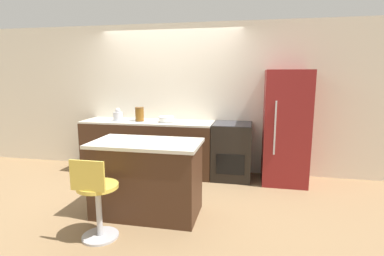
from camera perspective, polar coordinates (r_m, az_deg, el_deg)
name	(u,v)px	position (r m, az deg, el deg)	size (l,w,h in m)	color
ground_plane	(161,180)	(5.07, -5.86, -9.75)	(14.00, 14.00, 0.00)	#8E704C
wall_back	(171,98)	(5.45, -3.93, 5.69)	(8.00, 0.06, 2.60)	silver
back_counter	(148,147)	(5.36, -8.39, -3.57)	(2.30, 0.64, 0.93)	#422819
kitchen_island	(147,178)	(3.78, -8.56, -9.39)	(1.32, 0.73, 0.92)	#422819
oven_range	(232,151)	(5.06, 7.60, -4.34)	(0.64, 0.66, 0.93)	black
refrigerator	(286,127)	(4.96, 17.40, 0.12)	(0.68, 0.72, 1.79)	maroon
stool_chair	(97,200)	(3.34, -17.69, -12.90)	(0.43, 0.43, 0.90)	#B7B7BC
kettle	(118,115)	(5.43, -13.93, 2.39)	(0.16, 0.16, 0.21)	silver
mixing_bowl	(166,119)	(5.12, -4.93, 1.72)	(0.26, 0.26, 0.09)	white
canister_jar	(140,114)	(5.26, -9.96, 2.65)	(0.16, 0.16, 0.23)	brown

